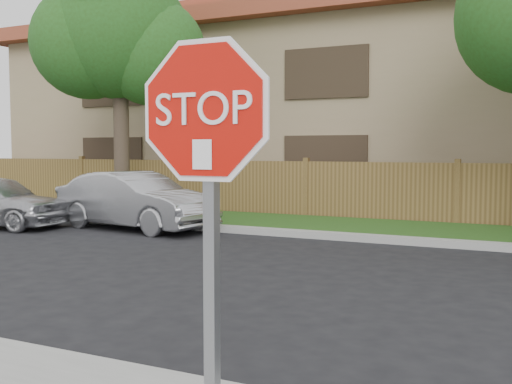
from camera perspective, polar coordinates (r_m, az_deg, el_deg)
The scene contains 7 objects.
far_curb at distance 12.55m, azimuth 16.69°, elevation -4.64°, with size 70.00×0.30×0.15m, color gray.
grass_strip at distance 14.17m, azimuth 17.73°, elevation -3.73°, with size 70.00×3.00×0.12m, color #1E4714.
fence at distance 15.67m, azimuth 18.60°, elevation -0.28°, with size 70.00×0.12×1.60m, color brown.
apartment_building at distance 21.26m, azimuth 20.65°, elevation 8.15°, with size 35.20×9.20×7.20m.
tree_left at distance 17.78m, azimuth -13.08°, elevation 14.64°, with size 4.80×3.90×7.78m.
stop_sign at distance 3.05m, azimuth -4.71°, elevation 1.71°, with size 1.01×0.13×2.55m.
sedan_left at distance 14.74m, azimuth -11.44°, elevation -0.81°, with size 1.48×4.24×1.40m, color #A1A2A5.
Camera 1 is at (1.90, -4.11, 1.96)m, focal length 42.00 mm.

